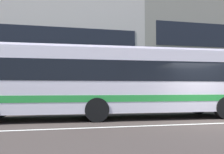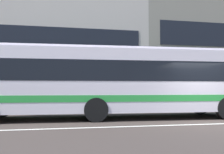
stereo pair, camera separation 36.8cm
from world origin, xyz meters
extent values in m
plane|color=#392F2B|center=(0.00, 0.00, 0.00)|extent=(160.00, 160.00, 0.00)
cube|color=silver|center=(0.00, 0.00, 0.00)|extent=(60.00, 0.16, 0.01)
cube|color=#285626|center=(-1.32, 6.57, 0.53)|extent=(20.92, 1.10, 1.06)
cube|color=#BBB0A3|center=(-10.01, 15.33, 4.57)|extent=(22.45, 8.33, 9.13)
cube|color=black|center=(-10.01, 11.15, 5.30)|extent=(20.66, 0.04, 1.83)
cube|color=silver|center=(-3.71, 2.60, 1.72)|extent=(12.25, 3.12, 2.73)
cube|color=black|center=(-3.71, 2.60, 2.13)|extent=(11.52, 3.10, 0.87)
cube|color=green|center=(-3.71, 2.60, 0.96)|extent=(12.00, 3.13, 0.28)
cube|color=silver|center=(-3.71, 2.60, 3.14)|extent=(11.74, 2.68, 0.12)
cylinder|color=black|center=(1.41, 3.57, 0.50)|extent=(1.01, 0.32, 1.00)
cylinder|color=black|center=(-4.42, 3.82, 0.50)|extent=(1.01, 0.32, 1.00)
cylinder|color=black|center=(-4.52, 1.43, 0.50)|extent=(1.01, 0.32, 1.00)
cylinder|color=black|center=(-8.73, 4.01, 0.50)|extent=(1.01, 0.32, 1.00)
camera|label=1|loc=(-6.22, -8.77, 1.38)|focal=40.24mm
camera|label=2|loc=(-5.86, -8.84, 1.38)|focal=40.24mm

